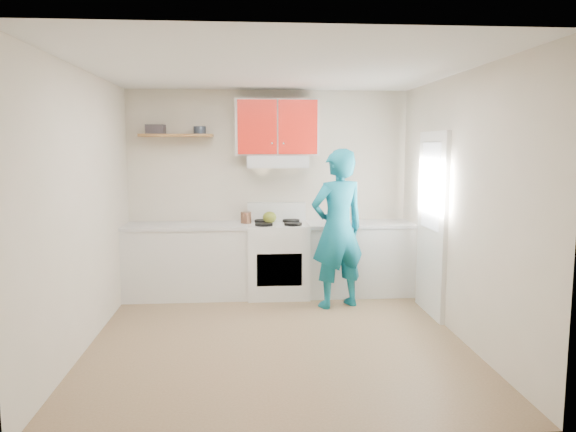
{
  "coord_description": "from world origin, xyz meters",
  "views": [
    {
      "loc": [
        -0.29,
        -5.15,
        1.89
      ],
      "look_at": [
        0.15,
        0.55,
        1.15
      ],
      "focal_mm": 33.83,
      "sensor_mm": 36.0,
      "label": 1
    }
  ],
  "objects": [
    {
      "name": "crock",
      "position": [
        -0.3,
        1.65,
        0.98
      ],
      "size": [
        0.15,
        0.15,
        0.16
      ],
      "primitive_type": "cylinder",
      "rotation": [
        0.0,
        0.0,
        -0.11
      ],
      "color": "brown",
      "rests_on": "counter_left"
    },
    {
      "name": "counter_left",
      "position": [
        -1.04,
        1.6,
        0.45
      ],
      "size": [
        1.52,
        0.6,
        0.9
      ],
      "primitive_type": "cube",
      "color": "silver",
      "rests_on": "floor"
    },
    {
      "name": "silicone_mat",
      "position": [
        1.38,
        1.52,
        0.9
      ],
      "size": [
        0.37,
        0.34,
        0.01
      ],
      "primitive_type": "cube",
      "rotation": [
        0.0,
        0.0,
        0.3
      ],
      "color": "red",
      "rests_on": "counter_right"
    },
    {
      "name": "counter_right",
      "position": [
        1.14,
        1.6,
        0.45
      ],
      "size": [
        1.32,
        0.6,
        0.9
      ],
      "primitive_type": "cube",
      "color": "silver",
      "rests_on": "floor"
    },
    {
      "name": "back_wall",
      "position": [
        0.0,
        1.9,
        1.3
      ],
      "size": [
        3.6,
        0.04,
        2.6
      ],
      "primitive_type": "cube",
      "color": "beige",
      "rests_on": "floor"
    },
    {
      "name": "shelf",
      "position": [
        -1.15,
        1.75,
        2.02
      ],
      "size": [
        0.9,
        0.3,
        0.04
      ],
      "primitive_type": "cube",
      "color": "brown",
      "rests_on": "back_wall"
    },
    {
      "name": "range_hood",
      "position": [
        0.1,
        1.68,
        1.7
      ],
      "size": [
        0.76,
        0.44,
        0.15
      ],
      "primitive_type": "cube",
      "color": "silver",
      "rests_on": "back_wall"
    },
    {
      "name": "person",
      "position": [
        0.77,
        1.04,
        0.93
      ],
      "size": [
        0.79,
        0.65,
        1.86
      ],
      "primitive_type": "imported",
      "rotation": [
        0.0,
        0.0,
        3.5
      ],
      "color": "#0D657B",
      "rests_on": "floor"
    },
    {
      "name": "tin",
      "position": [
        -0.86,
        1.75,
        2.08
      ],
      "size": [
        0.18,
        0.18,
        0.09
      ],
      "primitive_type": "cylinder",
      "rotation": [
        0.0,
        0.0,
        -0.17
      ],
      "color": "#333D4C",
      "rests_on": "shelf"
    },
    {
      "name": "books",
      "position": [
        -1.4,
        1.72,
        2.09
      ],
      "size": [
        0.24,
        0.18,
        0.11
      ],
      "primitive_type": "cube",
      "rotation": [
        0.0,
        0.0,
        -0.11
      ],
      "color": "#3D363B",
      "rests_on": "shelf"
    },
    {
      "name": "door_glass",
      "position": [
        1.75,
        0.7,
        1.45
      ],
      "size": [
        0.01,
        0.55,
        0.95
      ],
      "primitive_type": "cube",
      "color": "white",
      "rests_on": "door"
    },
    {
      "name": "front_wall",
      "position": [
        0.0,
        -1.9,
        1.3
      ],
      "size": [
        3.6,
        0.04,
        2.6
      ],
      "primitive_type": "cube",
      "color": "beige",
      "rests_on": "floor"
    },
    {
      "name": "floor",
      "position": [
        0.0,
        0.0,
        0.0
      ],
      "size": [
        3.8,
        3.8,
        0.0
      ],
      "primitive_type": "plane",
      "color": "brown",
      "rests_on": "ground"
    },
    {
      "name": "cutting_board",
      "position": [
        0.73,
        1.59,
        0.91
      ],
      "size": [
        0.36,
        0.29,
        0.02
      ],
      "primitive_type": "cube",
      "rotation": [
        0.0,
        0.0,
        -0.16
      ],
      "color": "olive",
      "rests_on": "counter_right"
    },
    {
      "name": "upper_cabinets",
      "position": [
        0.1,
        1.73,
        2.12
      ],
      "size": [
        1.02,
        0.33,
        0.7
      ],
      "primitive_type": "cube",
      "color": "red",
      "rests_on": "back_wall"
    },
    {
      "name": "right_wall",
      "position": [
        1.8,
        0.0,
        1.3
      ],
      "size": [
        0.04,
        3.8,
        2.6
      ],
      "primitive_type": "cube",
      "color": "beige",
      "rests_on": "floor"
    },
    {
      "name": "stove",
      "position": [
        0.1,
        1.57,
        0.46
      ],
      "size": [
        0.76,
        0.65,
        0.92
      ],
      "primitive_type": "cube",
      "color": "white",
      "rests_on": "floor"
    },
    {
      "name": "left_wall",
      "position": [
        -1.8,
        0.0,
        1.3
      ],
      "size": [
        0.04,
        3.8,
        2.6
      ],
      "primitive_type": "cube",
      "color": "beige",
      "rests_on": "floor"
    },
    {
      "name": "kettle",
      "position": [
        0.0,
        1.64,
        0.99
      ],
      "size": [
        0.22,
        0.22,
        0.15
      ],
      "primitive_type": "ellipsoid",
      "rotation": [
        0.0,
        0.0,
        -0.32
      ],
      "color": "olive",
      "rests_on": "stove"
    },
    {
      "name": "ceiling",
      "position": [
        0.0,
        0.0,
        2.6
      ],
      "size": [
        3.6,
        3.8,
        0.04
      ],
      "primitive_type": "cube",
      "color": "white",
      "rests_on": "floor"
    },
    {
      "name": "door",
      "position": [
        1.78,
        0.7,
        1.02
      ],
      "size": [
        0.05,
        0.85,
        2.05
      ],
      "primitive_type": "cube",
      "color": "white",
      "rests_on": "floor"
    }
  ]
}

